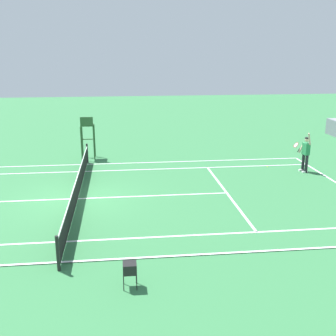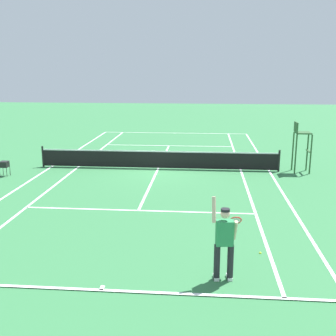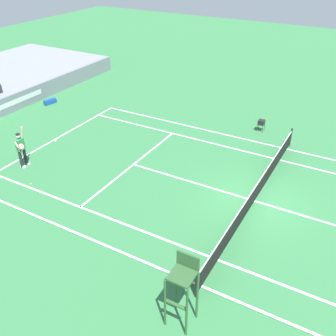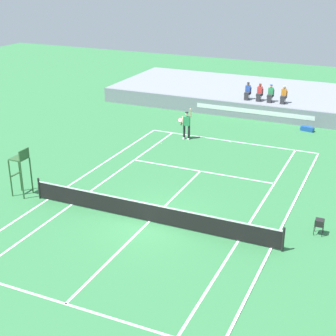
# 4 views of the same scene
# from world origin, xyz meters

# --- Properties ---
(ground_plane) EXTENTS (80.00, 80.00, 0.00)m
(ground_plane) POSITION_xyz_m (0.00, 0.00, 0.00)
(ground_plane) COLOR #337542
(court) EXTENTS (11.08, 23.88, 0.03)m
(court) POSITION_xyz_m (0.00, 0.00, 0.01)
(court) COLOR #337542
(court) RESTS_ON ground
(net) EXTENTS (11.98, 0.10, 1.07)m
(net) POSITION_xyz_m (0.00, 0.00, 0.52)
(net) COLOR black
(net) RESTS_ON ground
(tennis_player) EXTENTS (0.75, 0.69, 2.08)m
(tennis_player) POSITION_xyz_m (-2.80, 11.15, 0.99)
(tennis_player) COLOR #232328
(tennis_player) RESTS_ON ground
(tennis_ball) EXTENTS (0.07, 0.07, 0.07)m
(tennis_ball) POSITION_xyz_m (-3.87, 9.61, 0.03)
(tennis_ball) COLOR #D1E533
(tennis_ball) RESTS_ON ground
(umpire_chair) EXTENTS (0.77, 0.77, 2.44)m
(umpire_chair) POSITION_xyz_m (-6.92, 0.00, 1.56)
(umpire_chair) COLOR #2D562D
(umpire_chair) RESTS_ON ground
(ball_hopper) EXTENTS (0.36, 0.36, 0.70)m
(ball_hopper) POSITION_xyz_m (7.03, 1.99, 0.57)
(ball_hopper) COLOR black
(ball_hopper) RESTS_ON ground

